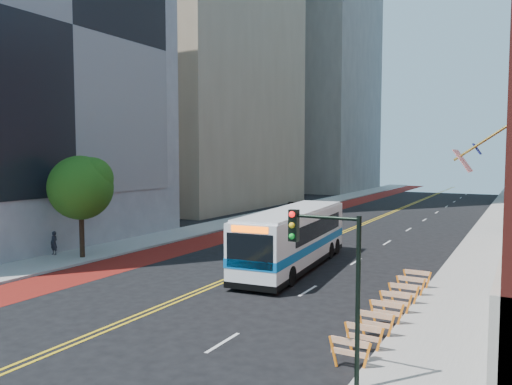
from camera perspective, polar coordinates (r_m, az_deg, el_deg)
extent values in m
plane|color=black|center=(23.33, -11.32, -12.89)|extent=(160.00, 160.00, 0.00)
cube|color=gray|center=(54.35, -0.59, -2.92)|extent=(4.00, 140.00, 0.15)
cube|color=gray|center=(47.56, 25.59, -4.37)|extent=(4.00, 140.00, 0.15)
cube|color=#630E0E|center=(52.58, 3.12, -3.25)|extent=(3.60, 140.00, 0.01)
cube|color=gold|center=(49.70, 11.40, -3.76)|extent=(0.14, 140.00, 0.01)
cube|color=gold|center=(49.60, 11.80, -3.79)|extent=(0.14, 140.00, 0.01)
cube|color=silver|center=(19.09, -3.81, -16.73)|extent=(0.14, 2.20, 0.01)
cube|color=silver|center=(25.86, 5.95, -11.11)|extent=(0.14, 2.20, 0.01)
cube|color=silver|center=(33.18, 11.36, -7.74)|extent=(0.14, 2.20, 0.01)
cube|color=silver|center=(40.76, 14.74, -5.56)|extent=(0.14, 2.20, 0.01)
cube|color=silver|center=(48.47, 17.04, -4.06)|extent=(0.14, 2.20, 0.01)
cube|color=silver|center=(56.27, 18.70, -2.97)|extent=(0.14, 2.20, 0.01)
cube|color=silver|center=(64.11, 19.95, -2.15)|extent=(0.14, 2.20, 0.01)
cube|color=silver|center=(71.99, 20.93, -1.50)|extent=(0.14, 2.20, 0.01)
cube|color=silver|center=(79.89, 21.71, -0.99)|extent=(0.14, 2.20, 0.01)
cube|color=silver|center=(87.81, 22.36, -0.56)|extent=(0.14, 2.20, 0.01)
cube|color=silver|center=(95.75, 22.89, -0.20)|extent=(0.14, 2.20, 0.01)
cube|color=silver|center=(103.69, 23.35, 0.10)|extent=(0.14, 2.20, 0.01)
cube|color=black|center=(17.01, 27.15, -15.94)|extent=(0.35, 2.80, 2.20)
cylinder|color=#A57F33|center=(25.09, 24.92, 5.58)|extent=(2.85, 0.12, 2.05)
cube|color=#B21419|center=(25.16, 22.57, 3.37)|extent=(0.75, 1.90, 1.05)
cube|color=navy|center=(25.56, 23.94, 4.57)|extent=(0.39, 0.85, 0.52)
cube|color=gray|center=(44.13, -26.45, 14.45)|extent=(14.00, 24.00, 30.00)
cube|color=black|center=(38.99, -20.37, 17.56)|extent=(0.30, 20.40, 24.00)
cube|color=slate|center=(105.66, 6.86, 18.25)|extent=(20.00, 26.00, 65.00)
cube|color=orange|center=(17.16, 8.83, -17.48)|extent=(0.32, 0.06, 0.99)
cube|color=orange|center=(16.85, 12.52, -17.96)|extent=(0.32, 0.06, 0.99)
cube|color=orange|center=(16.85, 10.67, -16.47)|extent=(1.25, 0.05, 0.22)
cube|color=orange|center=(16.97, 10.66, -17.57)|extent=(1.25, 0.05, 0.18)
cube|color=orange|center=(18.53, 10.52, -15.83)|extent=(0.32, 0.06, 0.99)
cube|color=orange|center=(18.24, 13.94, -16.22)|extent=(0.32, 0.06, 0.99)
cube|color=orange|center=(18.24, 12.24, -14.85)|extent=(1.25, 0.05, 0.22)
cube|color=orange|center=(18.36, 12.22, -15.88)|extent=(1.25, 0.05, 0.18)
cube|color=orange|center=(19.93, 11.96, -14.40)|extent=(0.32, 0.06, 0.99)
cube|color=orange|center=(19.66, 15.14, -14.72)|extent=(0.32, 0.06, 0.99)
cube|color=orange|center=(19.66, 13.56, -13.46)|extent=(1.25, 0.05, 0.22)
cube|color=orange|center=(19.77, 13.54, -14.42)|extent=(1.25, 0.05, 0.18)
cube|color=orange|center=(21.35, 13.20, -13.15)|extent=(0.32, 0.06, 0.99)
cube|color=orange|center=(21.10, 16.16, -13.41)|extent=(0.32, 0.06, 0.99)
cube|color=orange|center=(21.10, 14.69, -12.25)|extent=(1.25, 0.05, 0.22)
cube|color=orange|center=(21.20, 14.67, -13.16)|extent=(1.25, 0.05, 0.18)
cube|color=orange|center=(22.78, 14.27, -12.05)|extent=(0.32, 0.06, 0.99)
cube|color=orange|center=(22.55, 17.04, -12.28)|extent=(0.32, 0.06, 0.99)
cube|color=orange|center=(22.55, 15.67, -11.19)|extent=(1.25, 0.05, 0.22)
cube|color=orange|center=(22.64, 15.65, -12.04)|extent=(1.25, 0.05, 0.18)
cube|color=orange|center=(24.23, 15.20, -11.08)|extent=(0.32, 0.06, 0.99)
cube|color=orange|center=(24.01, 17.81, -11.27)|extent=(0.32, 0.06, 0.99)
cube|color=orange|center=(24.01, 16.52, -10.26)|extent=(1.25, 0.05, 0.22)
cube|color=orange|center=(24.10, 16.50, -11.06)|extent=(1.25, 0.05, 0.18)
cube|color=orange|center=(25.69, 16.03, -10.21)|extent=(0.32, 0.06, 0.99)
cube|color=orange|center=(25.49, 18.48, -10.39)|extent=(0.32, 0.06, 0.99)
cube|color=orange|center=(25.49, 17.27, -9.43)|extent=(1.25, 0.05, 0.22)
cube|color=orange|center=(25.57, 17.25, -10.19)|extent=(1.25, 0.05, 0.18)
cube|color=orange|center=(27.16, 16.76, -9.44)|extent=(0.32, 0.06, 0.99)
cube|color=orange|center=(26.97, 19.08, -9.59)|extent=(0.32, 0.06, 0.99)
cube|color=orange|center=(26.97, 17.93, -8.69)|extent=(1.25, 0.05, 0.22)
cube|color=orange|center=(27.05, 17.92, -9.42)|extent=(1.25, 0.05, 0.18)
cylinder|color=black|center=(34.89, -19.28, -4.40)|extent=(0.32, 0.32, 3.20)
sphere|color=#15430E|center=(34.58, -19.41, 0.53)|extent=(4.20, 4.20, 4.20)
sphere|color=#15430E|center=(34.37, -18.27, 1.54)|extent=(2.80, 2.80, 2.80)
sphere|color=#15430E|center=(34.73, -20.34, 1.18)|extent=(2.40, 2.40, 2.40)
cylinder|color=black|center=(14.73, 11.56, -12.35)|extent=(0.14, 0.14, 5.00)
cylinder|color=black|center=(14.56, 7.94, -2.84)|extent=(2.00, 0.10, 0.10)
cube|color=black|center=(14.98, 4.34, -3.78)|extent=(0.28, 0.22, 0.95)
sphere|color=red|center=(14.81, 4.13, -2.50)|extent=(0.18, 0.18, 0.18)
sphere|color=yellow|center=(14.85, 4.12, -3.77)|extent=(0.18, 0.18, 0.18)
sphere|color=#0CA526|center=(14.90, 4.11, -5.02)|extent=(0.18, 0.18, 0.18)
cube|color=silver|center=(30.51, 4.30, -5.05)|extent=(3.98, 13.21, 3.09)
cube|color=#075EA9|center=(30.59, 4.30, -5.90)|extent=(4.03, 13.26, 0.49)
cube|color=black|center=(31.24, 4.83, -3.88)|extent=(3.69, 9.33, 1.03)
cube|color=black|center=(24.54, -0.72, -6.73)|extent=(2.48, 0.33, 1.73)
cube|color=black|center=(36.56, 7.66, -2.81)|extent=(2.26, 0.31, 1.08)
cube|color=#FF5905|center=(24.35, -0.73, -4.23)|extent=(1.97, 0.26, 0.33)
cube|color=silver|center=(30.30, 4.32, -2.06)|extent=(3.79, 12.55, 0.13)
cube|color=black|center=(30.80, 4.29, -7.89)|extent=(4.02, 13.25, 0.33)
cylinder|color=black|center=(27.46, -1.17, -9.02)|extent=(0.42, 1.11, 1.08)
cylinder|color=black|center=(26.52, 3.92, -9.51)|extent=(0.42, 1.11, 1.08)
cylinder|color=black|center=(34.55, 4.28, -6.28)|extent=(0.42, 1.11, 1.08)
cylinder|color=black|center=(33.81, 8.40, -6.55)|extent=(0.42, 1.11, 1.08)
cylinder|color=black|center=(36.01, 5.10, -5.86)|extent=(0.42, 1.11, 1.08)
cylinder|color=black|center=(35.30, 9.07, -6.10)|extent=(0.42, 1.11, 1.08)
imported|color=black|center=(43.52, 1.18, -3.77)|extent=(2.09, 4.70, 1.57)
imported|color=black|center=(48.19, 4.64, -3.15)|extent=(1.51, 4.09, 1.34)
imported|color=black|center=(57.01, 4.17, -1.96)|extent=(3.22, 5.25, 1.42)
imported|color=black|center=(36.52, -22.09, -5.37)|extent=(0.59, 0.39, 1.59)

